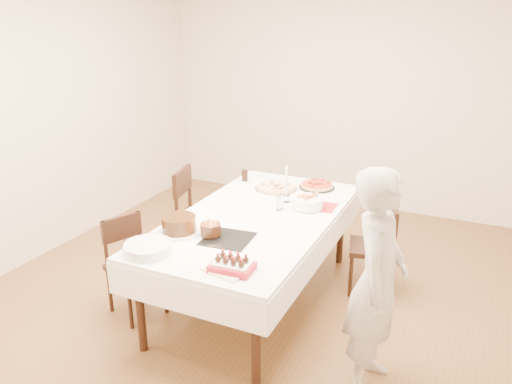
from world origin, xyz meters
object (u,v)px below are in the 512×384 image
at_px(chair_left_dessert, 136,268).
at_px(taper_candle, 286,184).
at_px(pizza_pepperoni, 317,186).
at_px(strawberry_box, 232,266).
at_px(pizza_white, 276,187).
at_px(person, 377,282).
at_px(pasta_bowl, 308,203).
at_px(layer_cake, 179,224).
at_px(cola_glass, 245,175).
at_px(chair_right_savory, 372,248).
at_px(dining_table, 256,259).
at_px(birthday_cake, 211,225).
at_px(chair_left_savory, 204,217).

xyz_separation_m(chair_left_dessert, taper_candle, (0.86, 0.96, 0.52)).
distance_m(chair_left_dessert, pizza_pepperoni, 1.76).
xyz_separation_m(pizza_pepperoni, strawberry_box, (0.02, -1.71, 0.01)).
xyz_separation_m(pizza_white, strawberry_box, (0.34, -1.50, 0.01)).
distance_m(person, strawberry_box, 0.88).
xyz_separation_m(pasta_bowl, layer_cake, (-0.68, -0.85, 0.01)).
relative_size(pizza_pepperoni, layer_cake, 1.03).
relative_size(pasta_bowl, cola_glass, 2.37).
distance_m(person, layer_cake, 1.45).
bearing_deg(chair_right_savory, pasta_bowl, -167.91).
bearing_deg(chair_right_savory, chair_left_dessert, -157.69).
height_order(person, pasta_bowl, person).
xyz_separation_m(chair_right_savory, strawberry_box, (-0.57, -1.43, 0.39)).
bearing_deg(chair_left_dessert, layer_cake, -151.99).
relative_size(dining_table, chair_left_dessert, 2.73).
bearing_deg(birthday_cake, cola_glass, 105.28).
bearing_deg(chair_right_savory, chair_left_savory, 172.36).
height_order(pasta_bowl, birthday_cake, birthday_cake).
distance_m(chair_left_dessert, birthday_cake, 0.78).
relative_size(chair_right_savory, chair_left_savory, 0.85).
bearing_deg(pizza_pepperoni, chair_left_dessert, -124.99).
height_order(chair_right_savory, layer_cake, layer_cake).
height_order(chair_left_dessert, pizza_pepperoni, pizza_pepperoni).
bearing_deg(taper_candle, birthday_cake, -104.62).
bearing_deg(pasta_bowl, birthday_cake, -118.76).
height_order(chair_left_savory, layer_cake, chair_left_savory).
xyz_separation_m(taper_candle, birthday_cake, (-0.23, -0.87, -0.07)).
xyz_separation_m(cola_glass, birthday_cake, (0.34, -1.23, 0.03)).
bearing_deg(layer_cake, dining_table, 54.37).
distance_m(dining_table, chair_left_dessert, 0.95).
height_order(pizza_pepperoni, cola_glass, cola_glass).
relative_size(chair_right_savory, person, 0.54).
height_order(cola_glass, strawberry_box, cola_glass).
bearing_deg(person, taper_candle, 42.95).
distance_m(person, taper_candle, 1.40).
bearing_deg(birthday_cake, strawberry_box, -45.96).
relative_size(chair_left_savory, taper_candle, 2.87).
relative_size(dining_table, pizza_pepperoni, 6.62).
bearing_deg(chair_right_savory, birthday_cake, -145.30).
bearing_deg(layer_cake, chair_left_savory, 111.31).
height_order(chair_left_savory, pasta_bowl, chair_left_savory).
xyz_separation_m(chair_right_savory, pasta_bowl, (-0.50, -0.24, 0.41)).
height_order(dining_table, strawberry_box, strawberry_box).
distance_m(chair_left_dessert, person, 1.87).
bearing_deg(dining_table, cola_glass, 121.94).
xyz_separation_m(dining_table, taper_candle, (0.10, 0.39, 0.53)).
height_order(pasta_bowl, strawberry_box, pasta_bowl).
bearing_deg(taper_candle, cola_glass, 147.72).
xyz_separation_m(person, pasta_bowl, (-0.76, 0.91, 0.08)).
relative_size(dining_table, pasta_bowl, 8.36).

